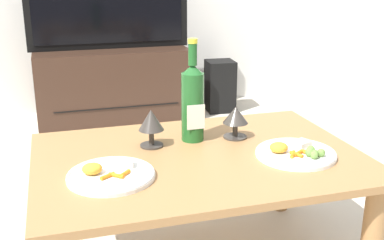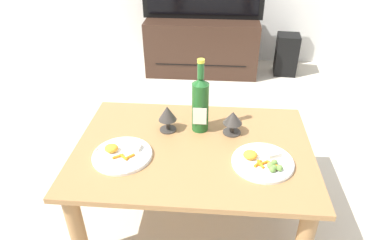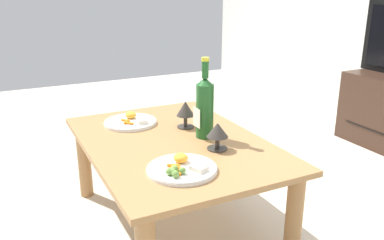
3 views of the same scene
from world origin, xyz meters
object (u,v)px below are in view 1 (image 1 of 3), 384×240
at_px(floor_speaker, 220,86).
at_px(dinner_plate_right, 296,153).
at_px(dining_table, 199,175).
at_px(goblet_left, 151,122).
at_px(goblet_right, 236,117).
at_px(tv_stand, 112,84).
at_px(dinner_plate_left, 110,174).
at_px(tv_screen, 108,10).
at_px(wine_bottle, 193,100).

xyz_separation_m(floor_speaker, dinner_plate_right, (-0.43, -1.93, 0.26)).
height_order(dining_table, goblet_left, goblet_left).
relative_size(goblet_right, dinner_plate_right, 0.44).
xyz_separation_m(dining_table, tv_stand, (-0.06, 1.85, -0.11)).
xyz_separation_m(floor_speaker, dinner_plate_left, (-1.04, -1.93, 0.26)).
xyz_separation_m(dining_table, dinner_plate_left, (-0.31, -0.10, 0.08)).
bearing_deg(dinner_plate_right, tv_screen, 100.62).
bearing_deg(floor_speaker, goblet_right, -103.73).
bearing_deg(wine_bottle, goblet_right, -8.01).
bearing_deg(dinner_plate_left, dinner_plate_right, -0.29).
xyz_separation_m(tv_screen, dinner_plate_right, (0.36, -1.94, -0.31)).
bearing_deg(dinner_plate_left, dining_table, 17.44).
bearing_deg(tv_screen, goblet_left, -92.61).
distance_m(tv_screen, floor_speaker, 0.97).
relative_size(wine_bottle, goblet_right, 3.11).
xyz_separation_m(dining_table, dinner_plate_right, (0.31, -0.10, 0.09)).
relative_size(dining_table, dinner_plate_left, 4.11).
relative_size(dining_table, goblet_right, 9.18).
bearing_deg(dinner_plate_right, floor_speaker, 77.56).
height_order(tv_screen, wine_bottle, tv_screen).
height_order(tv_screen, goblet_right, tv_screen).
height_order(tv_screen, goblet_left, tv_screen).
bearing_deg(goblet_left, wine_bottle, 8.01).
height_order(wine_bottle, dinner_plate_left, wine_bottle).
relative_size(wine_bottle, dinner_plate_left, 1.39).
bearing_deg(floor_speaker, wine_bottle, -108.64).
relative_size(dining_table, dinner_plate_right, 4.06).
height_order(tv_screen, floor_speaker, tv_screen).
bearing_deg(dinner_plate_right, goblet_right, 119.56).
relative_size(tv_stand, goblet_right, 8.60).
xyz_separation_m(tv_stand, goblet_right, (0.24, -1.72, 0.26)).
relative_size(floor_speaker, dinner_plate_right, 1.40).
height_order(wine_bottle, dinner_plate_right, wine_bottle).
bearing_deg(goblet_right, wine_bottle, 171.99).
relative_size(tv_screen, goblet_right, 9.06).
distance_m(tv_stand, goblet_left, 1.74).
bearing_deg(tv_stand, dinner_plate_left, -97.38).
height_order(floor_speaker, dinner_plate_left, dinner_plate_left).
bearing_deg(floor_speaker, dinner_plate_left, -114.11).
distance_m(dining_table, goblet_left, 0.25).
bearing_deg(goblet_right, dinner_plate_right, -60.44).
height_order(dining_table, goblet_right, goblet_right).
bearing_deg(dinner_plate_left, floor_speaker, 61.59).
bearing_deg(goblet_right, goblet_left, 180.00).
distance_m(tv_screen, dinner_plate_right, 2.00).
height_order(goblet_right, dinner_plate_right, goblet_right).
bearing_deg(tv_screen, dinner_plate_left, -97.39).
height_order(goblet_left, dinner_plate_right, goblet_left).
bearing_deg(tv_screen, goblet_right, -82.18).
distance_m(goblet_left, dinner_plate_right, 0.50).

